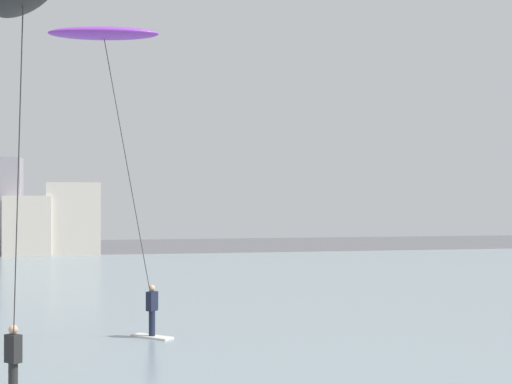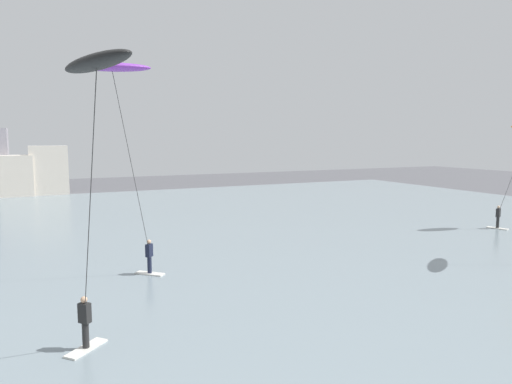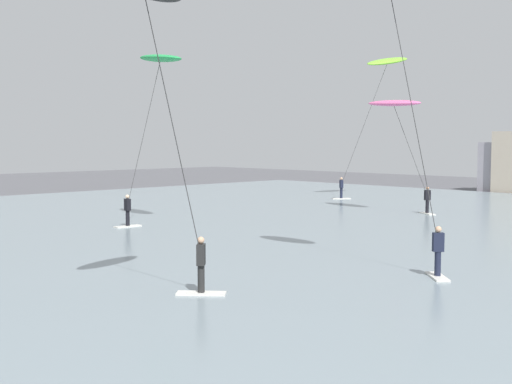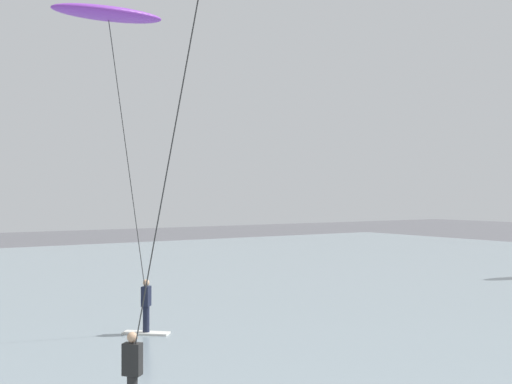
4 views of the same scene
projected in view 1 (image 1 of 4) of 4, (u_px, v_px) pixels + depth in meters
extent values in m
cube|color=gray|center=(158.00, 299.00, 33.05)|extent=(84.00, 52.00, 0.10)
cube|color=gray|center=(1.00, 206.00, 59.52)|extent=(3.11, 3.13, 7.62)
cube|color=beige|center=(28.00, 226.00, 57.77)|extent=(3.56, 2.96, 4.63)
cube|color=beige|center=(74.00, 219.00, 58.29)|extent=(4.06, 2.01, 5.66)
cylinder|color=black|center=(13.00, 381.00, 16.17)|extent=(0.20, 0.20, 0.78)
cube|color=black|center=(13.00, 349.00, 16.17)|extent=(0.39, 0.40, 0.60)
sphere|color=tan|center=(13.00, 329.00, 16.18)|extent=(0.20, 0.20, 0.20)
cylinder|color=#333333|center=(18.00, 189.00, 15.23)|extent=(0.40, 2.09, 6.92)
cube|color=silver|center=(152.00, 337.00, 23.61)|extent=(1.31, 1.29, 0.06)
cylinder|color=#191E33|center=(152.00, 323.00, 23.61)|extent=(0.20, 0.20, 0.78)
cube|color=#191E33|center=(152.00, 301.00, 23.62)|extent=(0.39, 0.40, 0.60)
sphere|color=tan|center=(152.00, 288.00, 23.62)|extent=(0.20, 0.20, 0.20)
cylinder|color=#333333|center=(129.00, 173.00, 23.14)|extent=(1.52, 0.76, 8.05)
ellipsoid|color=purple|center=(104.00, 33.00, 22.66)|extent=(3.30, 1.11, 0.49)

